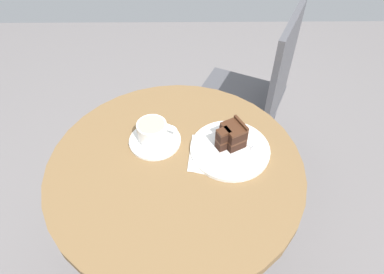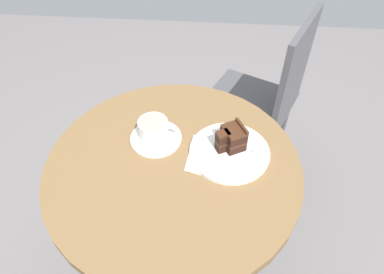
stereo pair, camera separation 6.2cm
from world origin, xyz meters
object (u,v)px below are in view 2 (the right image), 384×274
at_px(coffee_cup, 154,129).
at_px(napkin, 217,157).
at_px(cafe_chair, 268,94).
at_px(teaspoon, 141,143).
at_px(cake_slice, 232,138).
at_px(fork, 247,148).
at_px(cake_plate, 229,152).
at_px(saucer, 156,138).

bearing_deg(coffee_cup, napkin, -18.23).
bearing_deg(cafe_chair, napkin, 2.92).
relative_size(teaspoon, cake_slice, 1.09).
xyz_separation_m(cake_slice, fork, (0.05, -0.01, -0.03)).
relative_size(cake_slice, napkin, 0.49).
bearing_deg(cake_plate, teaspoon, 177.78).
bearing_deg(coffee_cup, fork, -6.84).
bearing_deg(coffee_cup, cake_plate, -11.12).
bearing_deg(napkin, cake_slice, 41.06).
relative_size(cake_slice, cafe_chair, 0.11).
relative_size(teaspoon, napkin, 0.53).
height_order(coffee_cup, teaspoon, coffee_cup).
xyz_separation_m(napkin, cafe_chair, (0.22, 0.55, -0.19)).
bearing_deg(teaspoon, cake_plate, -158.21).
bearing_deg(cake_slice, saucer, 174.55).
bearing_deg(cake_plate, napkin, -154.01).
relative_size(cake_plate, cafe_chair, 0.27).
bearing_deg(teaspoon, fork, -155.80).
bearing_deg(napkin, coffee_cup, 161.77).
distance_m(teaspoon, fork, 0.32).
distance_m(cake_slice, napkin, 0.07).
distance_m(cake_plate, cafe_chair, 0.59).
relative_size(teaspoon, fork, 0.88).
xyz_separation_m(cake_plate, cafe_chair, (0.18, 0.53, -0.20)).
distance_m(saucer, cafe_chair, 0.67).
distance_m(saucer, teaspoon, 0.05).
bearing_deg(fork, saucer, -147.30).
xyz_separation_m(coffee_cup, cake_plate, (0.23, -0.05, -0.03)).
distance_m(teaspoon, cafe_chair, 0.72).
relative_size(saucer, cake_slice, 1.67).
bearing_deg(napkin, cake_plate, 25.99).
xyz_separation_m(teaspoon, cafe_chair, (0.45, 0.52, -0.20)).
xyz_separation_m(saucer, cake_plate, (0.23, -0.04, 0.00)).
relative_size(saucer, teaspoon, 1.53).
bearing_deg(cake_slice, cafe_chair, 70.55).
xyz_separation_m(cake_plate, cake_slice, (0.00, 0.02, 0.04)).
distance_m(fork, cafe_chair, 0.57).
bearing_deg(saucer, cafe_chair, 49.93).
height_order(teaspoon, cake_slice, cake_slice).
distance_m(saucer, coffee_cup, 0.04).
distance_m(cake_plate, cake_slice, 0.05).
distance_m(coffee_cup, cafe_chair, 0.68).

